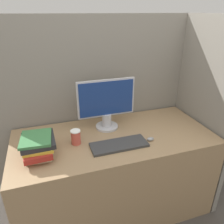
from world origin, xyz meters
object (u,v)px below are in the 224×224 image
mouse (150,139)px  coffee_cup (76,137)px  monitor (107,106)px  book_stack (38,145)px  keyboard (119,145)px

mouse → coffee_cup: size_ratio=0.50×
monitor → book_stack: 0.63m
monitor → book_stack: bearing=-158.0°
monitor → keyboard: 0.36m
mouse → monitor: bearing=130.2°
keyboard → coffee_cup: bearing=156.0°
mouse → coffee_cup: (-0.56, 0.14, 0.04)m
keyboard → coffee_cup: coffee_cup is taller
book_stack → keyboard: bearing=-7.5°
monitor → keyboard: size_ratio=1.13×
coffee_cup → keyboard: bearing=-24.0°
monitor → book_stack: monitor is taller
coffee_cup → book_stack: 0.28m
coffee_cup → book_stack: book_stack is taller
mouse → book_stack: 0.84m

